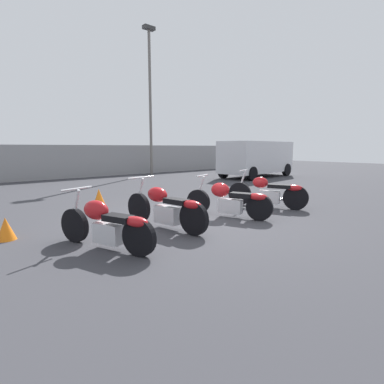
% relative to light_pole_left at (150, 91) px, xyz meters
% --- Properties ---
extents(ground_plane, '(60.00, 60.00, 0.00)m').
position_rel_light_pole_left_xyz_m(ground_plane, '(-5.82, -10.44, -4.94)').
color(ground_plane, '#38383D').
extents(fence_back, '(40.00, 0.04, 1.76)m').
position_rel_light_pole_left_xyz_m(fence_back, '(-5.82, 0.75, -4.06)').
color(fence_back, gray).
rests_on(fence_back, ground_plane).
extents(light_pole_left, '(0.70, 0.35, 8.49)m').
position_rel_light_pole_left_xyz_m(light_pole_left, '(0.00, 0.00, 0.00)').
color(light_pole_left, slate).
rests_on(light_pole_left, ground_plane).
extents(motorcycle_slot_0, '(0.89, 1.93, 0.96)m').
position_rel_light_pole_left_xyz_m(motorcycle_slot_0, '(-8.09, -11.00, -4.53)').
color(motorcycle_slot_0, black).
rests_on(motorcycle_slot_0, ground_plane).
extents(motorcycle_slot_1, '(0.70, 2.20, 1.01)m').
position_rel_light_pole_left_xyz_m(motorcycle_slot_1, '(-6.64, -10.62, -4.51)').
color(motorcycle_slot_1, black).
rests_on(motorcycle_slot_1, ground_plane).
extents(motorcycle_slot_2, '(0.93, 2.04, 0.97)m').
position_rel_light_pole_left_xyz_m(motorcycle_slot_2, '(-4.93, -10.78, -4.53)').
color(motorcycle_slot_2, black).
rests_on(motorcycle_slot_2, ground_plane).
extents(motorcycle_slot_3, '(1.03, 2.05, 1.01)m').
position_rel_light_pole_left_xyz_m(motorcycle_slot_3, '(-3.26, -10.72, -4.52)').
color(motorcycle_slot_3, black).
rests_on(motorcycle_slot_3, ground_plane).
extents(parked_van, '(4.94, 2.35, 1.94)m').
position_rel_light_pole_left_xyz_m(parked_van, '(3.44, -5.24, -3.85)').
color(parked_van, silver).
rests_on(parked_van, ground_plane).
extents(traffic_cone_near, '(0.32, 0.32, 0.41)m').
position_rel_light_pole_left_xyz_m(traffic_cone_near, '(-9.23, -9.38, -4.74)').
color(traffic_cone_near, orange).
rests_on(traffic_cone_near, ground_plane).
extents(traffic_cone_far, '(0.34, 0.34, 0.47)m').
position_rel_light_pole_left_xyz_m(traffic_cone_far, '(-6.64, -7.43, -4.70)').
color(traffic_cone_far, orange).
rests_on(traffic_cone_far, ground_plane).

